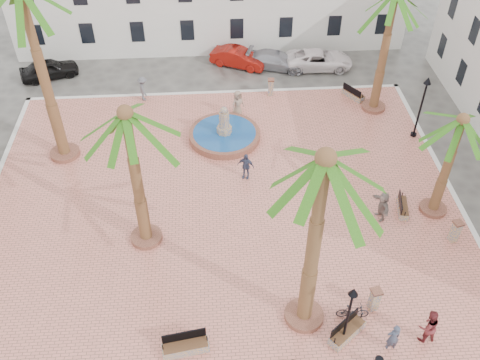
{
  "coord_description": "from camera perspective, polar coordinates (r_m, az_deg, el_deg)",
  "views": [
    {
      "loc": [
        -0.44,
        -21.25,
        20.77
      ],
      "look_at": [
        1.0,
        0.0,
        1.6
      ],
      "focal_mm": 40.0,
      "sensor_mm": 36.0,
      "label": 1
    }
  ],
  "objects": [
    {
      "name": "palm_s",
      "position": [
        18.67,
        8.82,
        -0.03
      ],
      "size": [
        5.72,
        5.72,
        9.66
      ],
      "color": "brown",
      "rests_on": "plaza"
    },
    {
      "name": "pedestrian_east",
      "position": [
        29.02,
        14.95,
        -2.66
      ],
      "size": [
        0.78,
        1.69,
        1.76
      ],
      "primitive_type": "imported",
      "rotation": [
        0.0,
        0.0,
        -1.41
      ],
      "color": "gray",
      "rests_on": "plaza"
    },
    {
      "name": "kerb_e",
      "position": [
        32.56,
        21.58,
        -1.03
      ],
      "size": [
        0.3,
        22.3,
        0.16
      ],
      "primitive_type": "cube",
      "color": "silver",
      "rests_on": "ground"
    },
    {
      "name": "car_red",
      "position": [
        41.32,
        -0.16,
        12.93
      ],
      "size": [
        4.45,
        3.1,
        1.39
      ],
      "primitive_type": "imported",
      "rotation": [
        0.0,
        0.0,
        1.14
      ],
      "color": "maroon",
      "rests_on": "ground"
    },
    {
      "name": "bollard_se",
      "position": [
        25.2,
        14.16,
        -12.22
      ],
      "size": [
        0.55,
        0.55,
        1.31
      ],
      "rotation": [
        0.0,
        0.0,
        0.19
      ],
      "color": "gray",
      "rests_on": "plaza"
    },
    {
      "name": "car_silver",
      "position": [
        41.17,
        3.88,
        12.63
      ],
      "size": [
        4.77,
        3.15,
        1.29
      ],
      "primitive_type": "imported",
      "rotation": [
        0.0,
        0.0,
        1.24
      ],
      "color": "#9C9BA4",
      "rests_on": "ground"
    },
    {
      "name": "pedestrian_fountain_b",
      "position": [
        30.47,
        0.61,
        1.51
      ],
      "size": [
        1.07,
        0.72,
        1.68
      ],
      "primitive_type": "imported",
      "rotation": [
        0.0,
        0.0,
        -0.35
      ],
      "color": "#3A435F",
      "rests_on": "plaza"
    },
    {
      "name": "palm_ne",
      "position": [
        34.29,
        16.02,
        17.32
      ],
      "size": [
        5.11,
        5.11,
        8.38
      ],
      "color": "brown",
      "rests_on": "plaza"
    },
    {
      "name": "kerb_n",
      "position": [
        38.32,
        -2.64,
        9.26
      ],
      "size": [
        26.3,
        0.3,
        0.16
      ],
      "primitive_type": "cube",
      "color": "silver",
      "rests_on": "ground"
    },
    {
      "name": "lamppost_e",
      "position": [
        34.26,
        18.99,
        8.36
      ],
      "size": [
        0.46,
        0.46,
        4.25
      ],
      "color": "black",
      "rests_on": "plaza"
    },
    {
      "name": "bench_ne",
      "position": [
        38.33,
        11.98,
        8.92
      ],
      "size": [
        1.39,
        1.72,
        0.91
      ],
      "rotation": [
        0.0,
        0.0,
        2.16
      ],
      "color": "gray",
      "rests_on": "plaza"
    },
    {
      "name": "palm_nw",
      "position": [
        29.58,
        -22.08,
        16.77
      ],
      "size": [
        5.72,
        5.72,
        10.84
      ],
      "color": "brown",
      "rests_on": "plaza"
    },
    {
      "name": "pedestrian_fountain_a",
      "position": [
        35.32,
        -0.24,
        8.13
      ],
      "size": [
        1.1,
        1.01,
        1.88
      ],
      "primitive_type": "imported",
      "rotation": [
        0.0,
        0.0,
        0.59
      ],
      "color": "#937561",
      "rests_on": "plaza"
    },
    {
      "name": "car_black",
      "position": [
        42.23,
        -19.69,
        11.09
      ],
      "size": [
        4.43,
        2.95,
        1.4
      ],
      "primitive_type": "imported",
      "rotation": [
        0.0,
        0.0,
        1.92
      ],
      "color": "black",
      "rests_on": "ground"
    },
    {
      "name": "bollard_n",
      "position": [
        37.67,
        3.3,
        9.9
      ],
      "size": [
        0.48,
        0.48,
        1.25
      ],
      "rotation": [
        0.0,
        0.0,
        -0.08
      ],
      "color": "gray",
      "rests_on": "plaza"
    },
    {
      "name": "fountain",
      "position": [
        33.72,
        -1.67,
        4.95
      ],
      "size": [
        4.49,
        4.49,
        2.32
      ],
      "color": "brown",
      "rests_on": "plaza"
    },
    {
      "name": "ground",
      "position": [
        29.72,
        -1.93,
        -2.38
      ],
      "size": [
        120.0,
        120.0,
        0.0
      ],
      "primitive_type": "plane",
      "color": "#56544F",
      "rests_on": "ground"
    },
    {
      "name": "palm_e",
      "position": [
        27.67,
        22.3,
        4.74
      ],
      "size": [
        4.67,
        4.67,
        6.31
      ],
      "color": "brown",
      "rests_on": "plaza"
    },
    {
      "name": "car_white",
      "position": [
        41.49,
        8.44,
        12.59
      ],
      "size": [
        5.09,
        2.52,
        1.39
      ],
      "primitive_type": "imported",
      "rotation": [
        0.0,
        0.0,
        1.53
      ],
      "color": "white",
      "rests_on": "ground"
    },
    {
      "name": "palm_sw",
      "position": [
        23.43,
        -11.87,
        5.25
      ],
      "size": [
        5.28,
        5.28,
        8.18
      ],
      "color": "brown",
      "rests_on": "plaza"
    },
    {
      "name": "bench_se",
      "position": [
        24.46,
        11.34,
        -15.59
      ],
      "size": [
        1.84,
        1.62,
        1.0
      ],
      "rotation": [
        0.0,
        0.0,
        0.67
      ],
      "color": "gray",
      "rests_on": "plaza"
    },
    {
      "name": "plaza",
      "position": [
        29.66,
        -1.93,
        -2.28
      ],
      "size": [
        26.0,
        22.0,
        0.15
      ],
      "primitive_type": "cube",
      "color": "#DF7E6B",
      "rests_on": "ground"
    },
    {
      "name": "cyclist_a",
      "position": [
        24.14,
        16.04,
        -15.81
      ],
      "size": [
        0.61,
        0.43,
        1.61
      ],
      "primitive_type": "imported",
      "rotation": [
        0.0,
        0.0,
        3.21
      ],
      "color": "#394053",
      "rests_on": "plaza"
    },
    {
      "name": "bench_e",
      "position": [
        30.17,
        16.94,
        -2.79
      ],
      "size": [
        0.8,
        1.67,
        0.85
      ],
      "rotation": [
        0.0,
        0.0,
        1.37
      ],
      "color": "gray",
      "rests_on": "plaza"
    },
    {
      "name": "bollard_e",
      "position": [
        29.18,
        22.0,
        -5.06
      ],
      "size": [
        0.57,
        0.57,
        1.31
      ],
      "rotation": [
        0.0,
        0.0,
        0.25
      ],
      "color": "gray",
      "rests_on": "plaza"
    },
    {
      "name": "pedestrian_north",
      "position": [
        37.57,
        -10.3,
        9.58
      ],
      "size": [
        0.97,
        1.28,
        1.76
      ],
      "primitive_type": "imported",
      "rotation": [
        0.0,
        0.0,
        1.89
      ],
      "color": "#56565C",
      "rests_on": "plaza"
    },
    {
      "name": "cyclist_b",
      "position": [
        24.7,
        19.44,
        -14.48
      ],
      "size": [
        0.99,
        0.8,
        1.89
      ],
      "primitive_type": "imported",
      "rotation": [
        0.0,
        0.0,
        3.24
      ],
      "color": "maroon",
      "rests_on": "plaza"
    },
    {
      "name": "bench_s",
      "position": [
        23.75,
        -5.84,
        -17.25
      ],
      "size": [
        2.05,
        0.9,
        1.05
      ],
      "rotation": [
        0.0,
        0.0,
        0.15
      ],
      "color": "gray",
      "rests_on": "plaza"
    },
    {
      "name": "lamppost_s",
      "position": [
        22.5,
        11.67,
        -13.08
      ],
      "size": [
        0.4,
        0.4,
        3.65
      ],
      "color": "black",
      "rests_on": "plaza"
    },
    {
      "name": "bicycle_b",
      "position": [
        24.9,
        11.93,
        -13.55
      ],
      "size": [
        1.51,
        0.54,
        0.89
      ],
      "primitive_type": "imported",
      "rotation": [
        0.0,
        0.0,
        1.49
      ],
      "color": "black",
      "rests_on": "plaza"
    }
  ]
}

